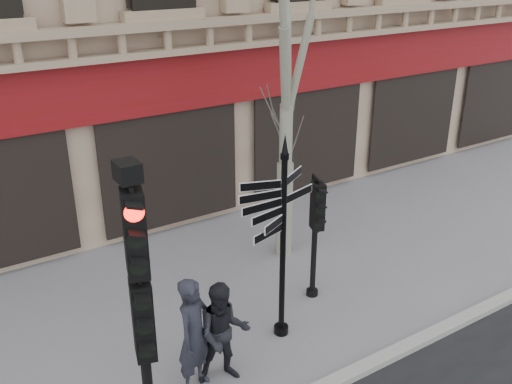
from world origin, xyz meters
The scene contains 7 objects.
ground centered at (0.00, 0.00, 0.00)m, with size 80.00×80.00×0.00m, color slate.
kerb centered at (0.00, -1.40, 0.06)m, with size 80.00×0.25×0.12m, color #97948F.
fingerpost centered at (-0.15, 0.15, 2.49)m, with size 1.70×1.70×3.71m.
traffic_signal_main centered at (-3.13, -1.13, 2.67)m, with size 0.54×0.44×4.23m.
traffic_signal_secondary centered at (1.06, 0.81, 1.68)m, with size 0.48×0.41×2.41m.
pedestrian_a centered at (-2.03, -0.24, 0.96)m, with size 0.70×0.46×1.92m, color #20212B.
pedestrian_b centered at (-1.58, -0.33, 0.86)m, with size 0.84×0.65×1.73m, color black.
Camera 1 is at (-5.04, -6.65, 6.32)m, focal length 40.00 mm.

